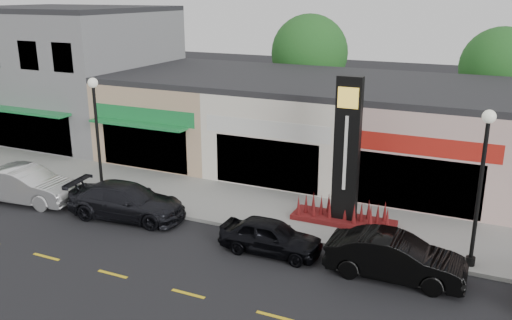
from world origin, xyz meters
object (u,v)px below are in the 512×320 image
(car_black_sedan, at_px, (271,236))
(car_black_conv, at_px, (395,257))
(car_white_van, at_px, (25,185))
(car_dark_sedan, at_px, (127,201))
(pylon_sign, at_px, (346,173))
(lamp_west_near, at_px, (97,126))
(lamp_east_near, at_px, (482,174))

(car_black_sedan, xyz_separation_m, car_black_conv, (4.49, 0.04, 0.10))
(car_white_van, distance_m, car_black_sedan, 12.14)
(car_dark_sedan, xyz_separation_m, car_black_sedan, (6.81, -0.43, -0.09))
(car_black_sedan, bearing_deg, car_black_conv, -90.13)
(pylon_sign, distance_m, car_white_van, 14.40)
(pylon_sign, relative_size, car_black_sedan, 1.58)
(lamp_west_near, bearing_deg, lamp_east_near, 0.00)
(lamp_west_near, distance_m, car_white_van, 4.32)
(lamp_west_near, relative_size, car_black_sedan, 1.44)
(lamp_west_near, height_order, lamp_east_near, same)
(pylon_sign, bearing_deg, lamp_east_near, -18.75)
(car_white_van, height_order, car_black_sedan, car_white_van)
(lamp_east_near, distance_m, car_white_van, 19.17)
(lamp_west_near, bearing_deg, car_white_van, -148.36)
(lamp_east_near, xyz_separation_m, car_dark_sedan, (-13.56, -1.33, -2.74))
(pylon_sign, relative_size, car_black_conv, 1.31)
(pylon_sign, bearing_deg, lamp_west_near, -171.23)
(lamp_west_near, distance_m, car_black_conv, 14.10)
(lamp_east_near, height_order, car_white_van, lamp_east_near)
(lamp_west_near, xyz_separation_m, pylon_sign, (11.00, 1.70, -1.20))
(lamp_west_near, xyz_separation_m, car_white_van, (-2.90, -1.79, -2.66))
(pylon_sign, height_order, car_black_sedan, pylon_sign)
(pylon_sign, relative_size, car_white_van, 1.21)
(pylon_sign, bearing_deg, car_dark_sedan, -160.55)
(lamp_west_near, relative_size, car_white_van, 1.10)
(car_dark_sedan, relative_size, car_black_conv, 1.12)
(pylon_sign, height_order, car_dark_sedan, pylon_sign)
(pylon_sign, xyz_separation_m, car_black_conv, (2.73, -3.41, -1.52))
(car_dark_sedan, bearing_deg, pylon_sign, -77.12)
(car_black_sedan, relative_size, car_black_conv, 0.83)
(lamp_west_near, bearing_deg, car_dark_sedan, -28.57)
(car_black_sedan, bearing_deg, lamp_west_near, 78.60)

